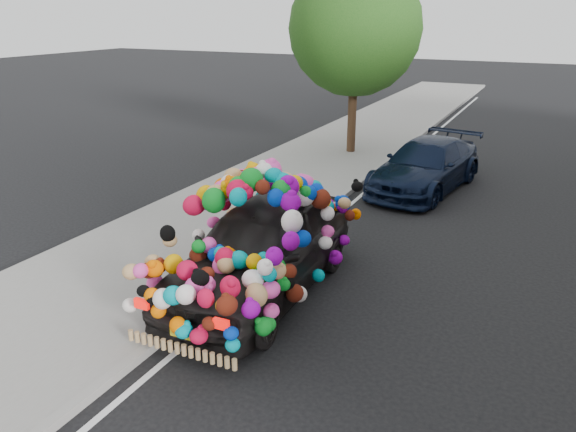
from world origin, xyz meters
name	(u,v)px	position (x,y,z in m)	size (l,w,h in m)	color
ground	(368,303)	(0.00, 0.00, 0.00)	(100.00, 100.00, 0.00)	black
sidewalk	(160,253)	(-4.30, 0.00, 0.06)	(4.00, 60.00, 0.12)	gray
kerb	(246,272)	(-2.35, 0.00, 0.07)	(0.15, 60.00, 0.13)	gray
tree_near_sidewalk	(355,29)	(-3.80, 9.50, 4.02)	(4.20, 4.20, 6.13)	#332114
plush_art_car	(260,229)	(-1.80, -0.40, 1.15)	(2.35, 4.89, 2.23)	black
navy_sedan	(426,166)	(-0.66, 6.70, 0.66)	(1.85, 4.55, 1.32)	black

